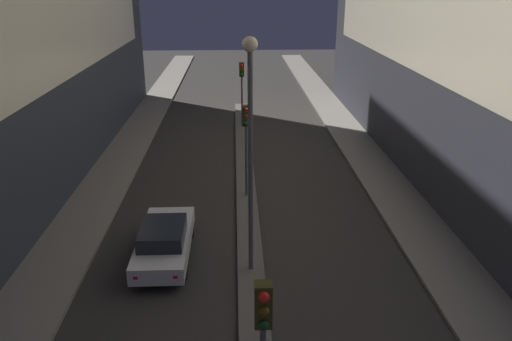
# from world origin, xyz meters

# --- Properties ---
(median_strip) EXTENTS (0.91, 32.83, 0.14)m
(median_strip) POSITION_xyz_m (0.00, 17.42, 0.07)
(median_strip) COLOR #56544F
(median_strip) RESTS_ON ground
(traffic_light_near) EXTENTS (0.32, 0.42, 4.17)m
(traffic_light_near) POSITION_xyz_m (0.00, 2.95, 3.22)
(traffic_light_near) COLOR #4C4C51
(traffic_light_near) RESTS_ON median_strip
(traffic_light_mid) EXTENTS (0.32, 0.42, 4.17)m
(traffic_light_mid) POSITION_xyz_m (0.00, 16.19, 3.22)
(traffic_light_mid) COLOR #4C4C51
(traffic_light_mid) RESTS_ON median_strip
(traffic_light_far) EXTENTS (0.32, 0.42, 4.17)m
(traffic_light_far) POSITION_xyz_m (0.00, 27.65, 3.22)
(traffic_light_far) COLOR #4C4C51
(traffic_light_far) RESTS_ON median_strip
(street_lamp) EXTENTS (0.46, 0.46, 7.67)m
(street_lamp) POSITION_xyz_m (0.00, 10.09, 5.08)
(street_lamp) COLOR #4C4C51
(street_lamp) RESTS_ON median_strip
(car_left_lane) EXTENTS (1.77, 4.58, 1.42)m
(car_left_lane) POSITION_xyz_m (-3.02, 11.09, 0.73)
(car_left_lane) COLOR silver
(car_left_lane) RESTS_ON ground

